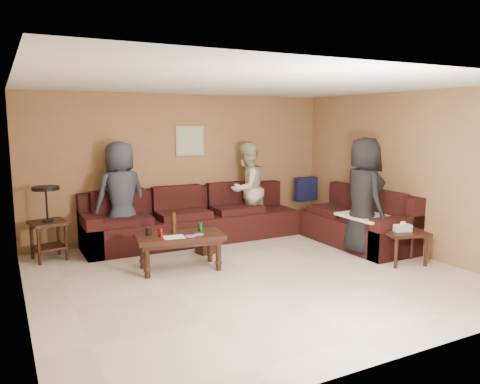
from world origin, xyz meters
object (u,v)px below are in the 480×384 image
at_px(waste_bin, 205,245).
at_px(person_middle, 247,189).
at_px(end_table_left, 48,222).
at_px(coffee_table, 180,240).
at_px(person_left, 121,196).
at_px(person_right, 364,196).
at_px(sectional_sofa, 251,224).
at_px(side_table_right, 405,236).

relative_size(waste_bin, person_middle, 0.17).
bearing_deg(end_table_left, coffee_table, -40.34).
xyz_separation_m(end_table_left, person_left, (1.10, 0.04, 0.29)).
bearing_deg(waste_bin, person_right, -27.52).
height_order(coffee_table, end_table_left, end_table_left).
relative_size(sectional_sofa, person_left, 2.67).
height_order(sectional_sofa, coffee_table, sectional_sofa).
xyz_separation_m(waste_bin, person_middle, (1.16, 0.80, 0.69)).
xyz_separation_m(coffee_table, person_right, (2.78, -0.56, 0.48)).
xyz_separation_m(coffee_table, side_table_right, (2.96, -1.24, -0.01)).
relative_size(coffee_table, side_table_right, 1.84).
distance_m(sectional_sofa, side_table_right, 2.47).
relative_size(coffee_table, person_left, 0.73).
height_order(side_table_right, person_middle, person_middle).
relative_size(sectional_sofa, person_right, 2.58).
distance_m(coffee_table, side_table_right, 3.21).
xyz_separation_m(coffee_table, person_middle, (1.78, 1.36, 0.41)).
bearing_deg(coffee_table, waste_bin, 42.39).
xyz_separation_m(end_table_left, person_right, (4.35, -1.89, 0.33)).
height_order(sectional_sofa, person_right, person_right).
height_order(coffee_table, waste_bin, coffee_table).
xyz_separation_m(sectional_sofa, waste_bin, (-0.96, -0.24, -0.19)).
xyz_separation_m(waste_bin, person_right, (2.16, -1.13, 0.76)).
relative_size(sectional_sofa, end_table_left, 4.23).
distance_m(sectional_sofa, person_middle, 0.78).
relative_size(person_left, person_middle, 1.04).
height_order(person_middle, person_right, person_right).
bearing_deg(end_table_left, sectional_sofa, -9.50).
distance_m(side_table_right, person_left, 4.33).
bearing_deg(person_middle, end_table_left, -25.79).
xyz_separation_m(sectional_sofa, side_table_right, (1.39, -2.04, 0.09)).
bearing_deg(sectional_sofa, end_table_left, 170.50).
height_order(coffee_table, person_left, person_left).
relative_size(end_table_left, side_table_right, 1.60).
relative_size(sectional_sofa, person_middle, 2.79).
relative_size(coffee_table, person_right, 0.70).
bearing_deg(person_left, sectional_sofa, 150.25).
bearing_deg(coffee_table, side_table_right, -22.67).
bearing_deg(side_table_right, waste_bin, 142.47).
xyz_separation_m(side_table_right, person_middle, (-1.19, 2.60, 0.42)).
bearing_deg(person_middle, waste_bin, 8.17).
height_order(waste_bin, person_right, person_right).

